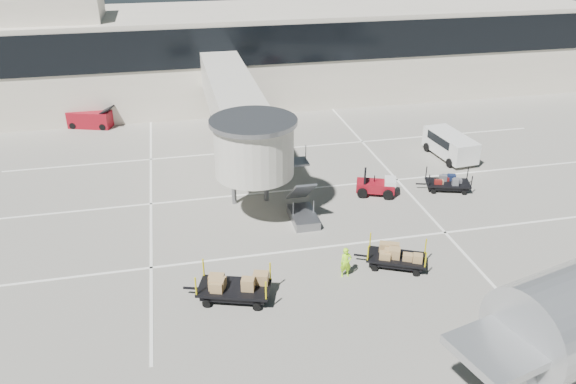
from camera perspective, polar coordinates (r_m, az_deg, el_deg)
name	(u,v)px	position (r m, az deg, el deg)	size (l,w,h in m)	color
ground	(354,266)	(28.75, 6.69, -7.45)	(140.00, 140.00, 0.00)	#9D998C
lane_markings	(298,187)	(36.33, 1.06, 0.51)	(40.00, 30.00, 0.02)	white
terminal	(251,53)	(54.22, -3.75, 13.96)	(64.00, 12.11, 15.20)	beige
jet_bridge	(239,113)	(36.81, -5.01, 7.98)	(5.70, 20.40, 6.03)	beige
baggage_tug	(377,186)	(35.63, 8.99, 0.62)	(2.66, 2.22, 1.58)	maroon
suitcase_cart	(448,183)	(37.19, 15.92, 0.85)	(3.43, 2.10, 1.32)	black
box_cart_near	(397,256)	(28.78, 10.98, -6.41)	(3.55, 2.52, 1.40)	black
box_cart_far	(231,288)	(26.14, -5.76, -9.69)	(4.11, 2.57, 1.58)	black
ground_worker	(346,262)	(27.53, 5.90, -7.13)	(0.57, 0.37, 1.57)	#A6FC1A
minivan	(449,143)	(42.10, 16.07, 4.77)	(2.39, 4.76, 1.74)	silver
belt_loader	(91,119)	(49.25, -19.41, 7.01)	(3.94, 2.49, 1.78)	maroon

